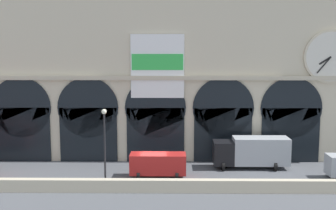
% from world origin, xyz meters
% --- Properties ---
extents(ground_plane, '(200.00, 200.00, 0.00)m').
position_xyz_m(ground_plane, '(0.00, 0.00, 0.00)').
color(ground_plane, '#54565B').
extents(quay_parapet_wall, '(90.00, 0.70, 1.08)m').
position_xyz_m(quay_parapet_wall, '(0.00, -4.78, 0.54)').
color(quay_parapet_wall, beige).
rests_on(quay_parapet_wall, ground).
extents(station_building, '(44.03, 5.97, 20.25)m').
position_xyz_m(station_building, '(0.03, 7.77, 9.90)').
color(station_building, beige).
rests_on(station_building, ground).
extents(van_center, '(5.20, 2.48, 2.20)m').
position_xyz_m(van_center, '(0.45, -0.49, 1.25)').
color(van_center, red).
rests_on(van_center, ground).
extents(box_truck_mideast, '(7.50, 2.91, 3.12)m').
position_xyz_m(box_truck_mideast, '(9.76, 2.62, 1.70)').
color(box_truck_mideast, black).
rests_on(box_truck_mideast, ground).
extents(street_lamp_quayside, '(0.44, 0.44, 6.90)m').
position_xyz_m(street_lamp_quayside, '(-3.93, -3.98, 4.41)').
color(street_lamp_quayside, black).
rests_on(street_lamp_quayside, ground).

